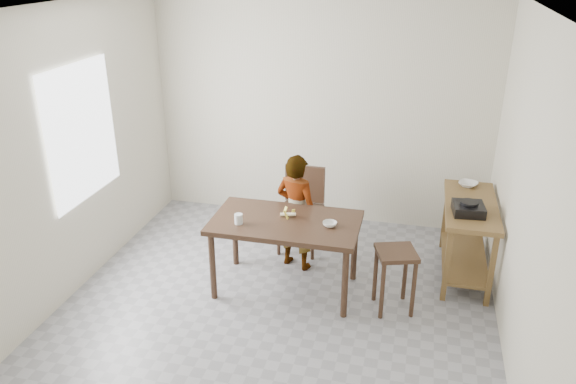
% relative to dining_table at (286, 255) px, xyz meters
% --- Properties ---
extents(floor, '(4.00, 4.00, 0.04)m').
position_rel_dining_table_xyz_m(floor, '(0.00, -0.30, -0.40)').
color(floor, gray).
rests_on(floor, ground).
extents(ceiling, '(4.00, 4.00, 0.04)m').
position_rel_dining_table_xyz_m(ceiling, '(0.00, -0.30, 2.35)').
color(ceiling, white).
rests_on(ceiling, wall_back).
extents(wall_back, '(4.00, 0.04, 2.70)m').
position_rel_dining_table_xyz_m(wall_back, '(0.00, 1.72, 0.98)').
color(wall_back, beige).
rests_on(wall_back, ground).
extents(wall_front, '(4.00, 0.04, 2.70)m').
position_rel_dining_table_xyz_m(wall_front, '(0.00, -2.32, 0.98)').
color(wall_front, beige).
rests_on(wall_front, ground).
extents(wall_left, '(0.04, 4.00, 2.70)m').
position_rel_dining_table_xyz_m(wall_left, '(-2.02, -0.30, 0.98)').
color(wall_left, beige).
rests_on(wall_left, ground).
extents(wall_right, '(0.04, 4.00, 2.70)m').
position_rel_dining_table_xyz_m(wall_right, '(2.02, -0.30, 0.98)').
color(wall_right, beige).
rests_on(wall_right, ground).
extents(window_pane, '(0.02, 1.10, 1.30)m').
position_rel_dining_table_xyz_m(window_pane, '(-1.97, -0.10, 1.12)').
color(window_pane, white).
rests_on(window_pane, wall_left).
extents(dining_table, '(1.40, 0.80, 0.75)m').
position_rel_dining_table_xyz_m(dining_table, '(0.00, 0.00, 0.00)').
color(dining_table, '#352217').
rests_on(dining_table, floor).
extents(prep_counter, '(0.50, 1.20, 0.80)m').
position_rel_dining_table_xyz_m(prep_counter, '(1.72, 0.70, 0.03)').
color(prep_counter, brown).
rests_on(prep_counter, floor).
extents(child, '(0.53, 0.43, 1.25)m').
position_rel_dining_table_xyz_m(child, '(0.00, 0.45, 0.25)').
color(child, white).
rests_on(child, floor).
extents(dining_chair, '(0.46, 0.46, 0.92)m').
position_rel_dining_table_xyz_m(dining_chair, '(-0.04, 0.81, 0.09)').
color(dining_chair, '#352217').
rests_on(dining_chair, floor).
extents(stool, '(0.44, 0.44, 0.61)m').
position_rel_dining_table_xyz_m(stool, '(1.05, -0.09, -0.07)').
color(stool, '#352217').
rests_on(stool, floor).
extents(glass_tumbler, '(0.08, 0.08, 0.10)m').
position_rel_dining_table_xyz_m(glass_tumbler, '(-0.41, -0.17, 0.42)').
color(glass_tumbler, silver).
rests_on(glass_tumbler, dining_table).
extents(small_bowl, '(0.14, 0.14, 0.04)m').
position_rel_dining_table_xyz_m(small_bowl, '(0.43, -0.02, 0.40)').
color(small_bowl, silver).
rests_on(small_bowl, dining_table).
extents(banana, '(0.18, 0.13, 0.06)m').
position_rel_dining_table_xyz_m(banana, '(0.00, 0.08, 0.40)').
color(banana, '#DEC04D').
rests_on(banana, dining_table).
extents(serving_bowl, '(0.25, 0.25, 0.05)m').
position_rel_dining_table_xyz_m(serving_bowl, '(1.71, 1.15, 0.45)').
color(serving_bowl, silver).
rests_on(serving_bowl, prep_counter).
extents(gas_burner, '(0.31, 0.31, 0.10)m').
position_rel_dining_table_xyz_m(gas_burner, '(1.67, 0.46, 0.47)').
color(gas_burner, black).
rests_on(gas_burner, prep_counter).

